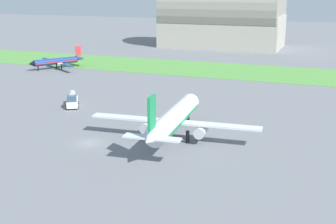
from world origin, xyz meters
TOP-DOWN VIEW (x-y plane):
  - ground_plane at (0.00, 0.00)m, footprint 600.00×600.00m
  - grass_taxiway_strip at (0.00, 76.70)m, footprint 360.00×28.00m
  - airplane_midfield_jet at (13.11, 6.73)m, footprint 30.41×29.85m
  - airplane_taxiing_turboprop at (-47.31, 60.56)m, footprint 19.74×17.25m
  - fuel_truck_midfield at (-16.02, 20.07)m, footprint 5.42×6.80m
  - hangar_distant at (-10.90, 134.82)m, footprint 51.78×30.68m

SIDE VIEW (x-z plane):
  - ground_plane at x=0.00m, z-range 0.00..0.00m
  - grass_taxiway_strip at x=0.00m, z-range 0.00..0.08m
  - fuel_truck_midfield at x=-16.02m, z-range -0.06..3.23m
  - airplane_taxiing_turboprop at x=-47.31m, z-range -0.90..5.84m
  - airplane_midfield_jet at x=13.11m, z-range -1.50..9.24m
  - hangar_distant at x=-10.90m, z-range -2.18..30.00m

